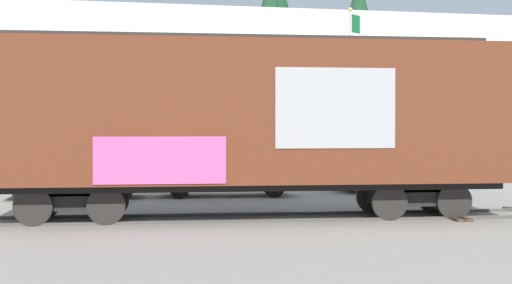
{
  "coord_description": "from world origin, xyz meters",
  "views": [
    {
      "loc": [
        -3.78,
        -17.49,
        2.32
      ],
      "look_at": [
        0.14,
        2.55,
        1.92
      ],
      "focal_mm": 48.92,
      "sensor_mm": 36.0,
      "label": 1
    }
  ],
  "objects_px": {
    "flagpole": "(354,71)",
    "parked_car_silver": "(225,171)",
    "parked_car_tan": "(73,173)",
    "parked_car_black": "(392,168)",
    "freight_car": "(248,116)"
  },
  "relations": [
    {
      "from": "flagpole",
      "to": "parked_car_silver",
      "type": "distance_m",
      "value": 8.74
    },
    {
      "from": "freight_car",
      "to": "flagpole",
      "type": "height_order",
      "value": "flagpole"
    },
    {
      "from": "freight_car",
      "to": "parked_car_tan",
      "type": "relative_size",
      "value": 2.93
    },
    {
      "from": "parked_car_tan",
      "to": "freight_car",
      "type": "bearing_deg",
      "value": -52.77
    },
    {
      "from": "freight_car",
      "to": "parked_car_tan",
      "type": "distance_m",
      "value": 8.06
    },
    {
      "from": "flagpole",
      "to": "parked_car_tan",
      "type": "xyz_separation_m",
      "value": [
        -11.32,
        -4.59,
        -3.92
      ]
    },
    {
      "from": "flagpole",
      "to": "parked_car_black",
      "type": "height_order",
      "value": "flagpole"
    },
    {
      "from": "flagpole",
      "to": "parked_car_silver",
      "type": "relative_size",
      "value": 1.55
    },
    {
      "from": "parked_car_tan",
      "to": "parked_car_black",
      "type": "height_order",
      "value": "parked_car_black"
    },
    {
      "from": "flagpole",
      "to": "parked_car_black",
      "type": "xyz_separation_m",
      "value": [
        -0.01,
        -4.27,
        -3.89
      ]
    },
    {
      "from": "parked_car_tan",
      "to": "flagpole",
      "type": "bearing_deg",
      "value": 22.08
    },
    {
      "from": "parked_car_silver",
      "to": "parked_car_black",
      "type": "bearing_deg",
      "value": 3.87
    },
    {
      "from": "parked_car_tan",
      "to": "parked_car_silver",
      "type": "height_order",
      "value": "parked_car_silver"
    },
    {
      "from": "parked_car_tan",
      "to": "parked_car_black",
      "type": "relative_size",
      "value": 1.07
    },
    {
      "from": "parked_car_silver",
      "to": "flagpole",
      "type": "bearing_deg",
      "value": 36.87
    }
  ]
}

